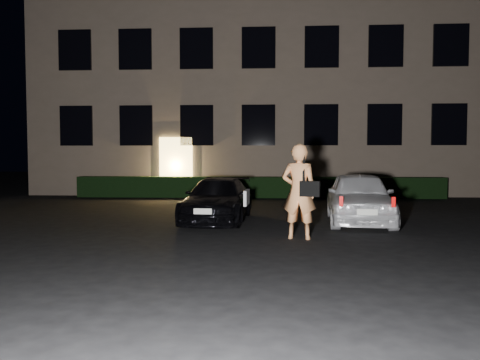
{
  "coord_description": "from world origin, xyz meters",
  "views": [
    {
      "loc": [
        0.35,
        -8.72,
        1.73
      ],
      "look_at": [
        -0.26,
        2.0,
        1.16
      ],
      "focal_mm": 35.0,
      "sensor_mm": 36.0,
      "label": 1
    }
  ],
  "objects": [
    {
      "name": "man",
      "position": [
        1.02,
        0.95,
        0.99
      ],
      "size": [
        0.82,
        0.62,
        1.97
      ],
      "rotation": [
        0.0,
        0.0,
        2.92
      ],
      "color": "#F69E5E",
      "rests_on": "ground"
    },
    {
      "name": "building",
      "position": [
        -0.0,
        14.99,
        6.0
      ],
      "size": [
        20.0,
        8.11,
        12.0
      ],
      "color": "#746353",
      "rests_on": "ground"
    },
    {
      "name": "ground",
      "position": [
        0.0,
        0.0,
        0.0
      ],
      "size": [
        80.0,
        80.0,
        0.0
      ],
      "primitive_type": "plane",
      "color": "black",
      "rests_on": "ground"
    },
    {
      "name": "hedge",
      "position": [
        0.0,
        10.5,
        0.42
      ],
      "size": [
        15.0,
        0.7,
        0.85
      ],
      "primitive_type": "cube",
      "color": "black",
      "rests_on": "ground"
    },
    {
      "name": "hatch",
      "position": [
        2.72,
        3.39,
        0.66
      ],
      "size": [
        1.95,
        4.03,
        1.33
      ],
      "rotation": [
        0.0,
        0.0,
        -0.1
      ],
      "color": "white",
      "rests_on": "ground"
    },
    {
      "name": "sedan",
      "position": [
        -0.94,
        3.53,
        0.56
      ],
      "size": [
        1.81,
        3.99,
        1.12
      ],
      "rotation": [
        0.0,
        0.0,
        -0.06
      ],
      "color": "black",
      "rests_on": "ground"
    }
  ]
}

